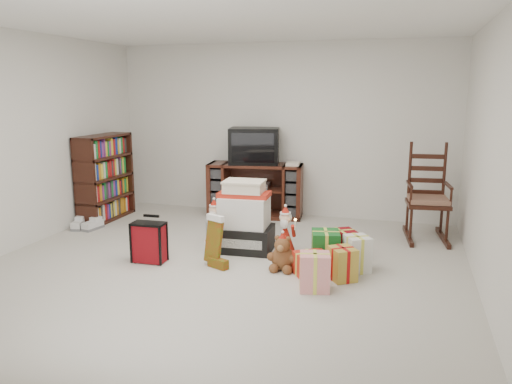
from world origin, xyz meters
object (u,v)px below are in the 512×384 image
(bookshelf, at_px, (105,179))
(red_suitcase, at_px, (149,242))
(rocking_chair, at_px, (427,205))
(gift_cluster, at_px, (332,259))
(crt_television, at_px, (254,146))
(tv_stand, at_px, (255,190))
(mrs_claus_figurine, at_px, (215,226))
(teddy_bear, at_px, (283,255))
(santa_figurine, at_px, (285,236))
(sneaker_pair, at_px, (86,225))
(gift_pile, at_px, (244,221))

(bookshelf, relative_size, red_suitcase, 2.35)
(rocking_chair, height_order, gift_cluster, rocking_chair)
(bookshelf, height_order, red_suitcase, bookshelf)
(red_suitcase, distance_m, crt_television, 2.47)
(tv_stand, relative_size, mrs_claus_figurine, 2.54)
(teddy_bear, relative_size, gift_cluster, 0.31)
(bookshelf, xyz_separation_m, santa_figurine, (2.84, -0.81, -0.36))
(teddy_bear, bearing_deg, tv_stand, 114.25)
(sneaker_pair, xyz_separation_m, crt_television, (1.94, 1.36, 0.98))
(red_suitcase, relative_size, sneaker_pair, 1.30)
(red_suitcase, xyz_separation_m, teddy_bear, (1.43, 0.19, -0.06))
(santa_figurine, bearing_deg, red_suitcase, -153.40)
(gift_cluster, bearing_deg, crt_television, 125.88)
(gift_pile, xyz_separation_m, crt_television, (-0.38, 1.59, 0.68))
(red_suitcase, bearing_deg, mrs_claus_figurine, 60.44)
(gift_cluster, bearing_deg, red_suitcase, -171.86)
(rocking_chair, xyz_separation_m, mrs_claus_figurine, (-2.45, -1.01, -0.21))
(red_suitcase, relative_size, santa_figurine, 0.90)
(gift_cluster, bearing_deg, rocking_chair, 58.78)
(red_suitcase, bearing_deg, bookshelf, 132.79)
(teddy_bear, xyz_separation_m, gift_cluster, (0.49, 0.08, -0.02))
(bookshelf, height_order, santa_figurine, bookshelf)
(crt_television, bearing_deg, rocking_chair, -22.91)
(gift_pile, bearing_deg, gift_cluster, -25.22)
(crt_television, bearing_deg, tv_stand, -41.93)
(bookshelf, distance_m, santa_figurine, 2.98)
(santa_figurine, xyz_separation_m, sneaker_pair, (-2.81, 0.25, -0.16))
(gift_pile, bearing_deg, red_suitcase, -145.16)
(bookshelf, xyz_separation_m, gift_pile, (2.35, -0.79, -0.23))
(gift_pile, distance_m, teddy_bear, 0.79)
(teddy_bear, relative_size, crt_television, 0.46)
(tv_stand, bearing_deg, teddy_bear, -72.57)
(mrs_claus_figurine, distance_m, sneaker_pair, 1.90)
(santa_figurine, bearing_deg, rocking_chair, 37.33)
(tv_stand, xyz_separation_m, gift_pile, (0.35, -1.58, -0.04))
(gift_cluster, bearing_deg, sneaker_pair, 169.21)
(sneaker_pair, bearing_deg, crt_television, 28.06)
(rocking_chair, bearing_deg, red_suitcase, -154.23)
(crt_television, bearing_deg, gift_pile, -89.24)
(rocking_chair, bearing_deg, crt_television, 162.77)
(santa_figurine, height_order, crt_television, crt_television)
(tv_stand, bearing_deg, rocking_chair, -16.97)
(bookshelf, bearing_deg, tv_stand, 21.56)
(tv_stand, bearing_deg, red_suitcase, -109.21)
(gift_pile, relative_size, santa_figurine, 1.41)
(bookshelf, height_order, crt_television, crt_television)
(red_suitcase, height_order, sneaker_pair, red_suitcase)
(bookshelf, bearing_deg, gift_pile, -18.51)
(teddy_bear, relative_size, sneaker_pair, 0.91)
(rocking_chair, xyz_separation_m, santa_figurine, (-1.53, -1.17, -0.20))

